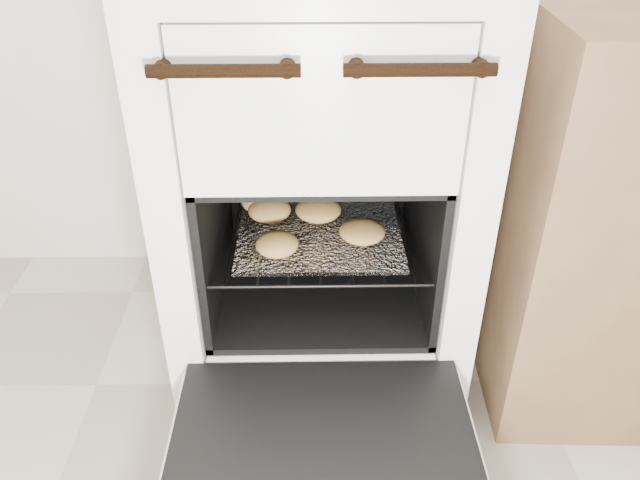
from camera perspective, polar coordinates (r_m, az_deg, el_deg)
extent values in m
cube|color=white|center=(1.31, -0.11, 5.75)|extent=(0.58, 0.62, 0.89)
cylinder|color=black|center=(0.89, -8.80, 15.02)|extent=(0.21, 0.02, 0.02)
cylinder|color=black|center=(0.90, 9.13, 15.10)|extent=(0.21, 0.02, 0.02)
cube|color=black|center=(1.07, 0.32, -18.66)|extent=(0.50, 0.39, 0.02)
cube|color=white|center=(1.08, 0.32, -19.23)|extent=(0.52, 0.40, 0.02)
cylinder|color=black|center=(1.30, -9.23, 0.80)|extent=(0.01, 0.40, 0.01)
cylinder|color=black|center=(1.30, 9.08, 0.96)|extent=(0.01, 0.40, 0.01)
cylinder|color=black|center=(1.13, 0.10, -4.25)|extent=(0.41, 0.01, 0.01)
cylinder|color=black|center=(1.45, -0.17, 4.87)|extent=(0.41, 0.01, 0.01)
cylinder|color=black|center=(1.30, -7.75, 0.82)|extent=(0.01, 0.39, 0.01)
cylinder|color=black|center=(1.29, -5.20, 0.84)|extent=(0.01, 0.39, 0.01)
cylinder|color=black|center=(1.29, -2.63, 0.87)|extent=(0.01, 0.39, 0.01)
cylinder|color=black|center=(1.29, -0.06, 0.89)|extent=(0.01, 0.39, 0.01)
cylinder|color=black|center=(1.29, 2.52, 0.91)|extent=(0.01, 0.39, 0.01)
cylinder|color=black|center=(1.29, 5.08, 0.93)|extent=(0.01, 0.39, 0.01)
cylinder|color=black|center=(1.30, 7.61, 0.95)|extent=(0.01, 0.39, 0.01)
cube|color=white|center=(1.27, -0.04, 0.66)|extent=(0.33, 0.29, 0.01)
ellipsoid|color=tan|center=(1.23, 3.88, 0.80)|extent=(0.12, 0.12, 0.04)
ellipsoid|color=tan|center=(1.19, -3.96, -0.37)|extent=(0.09, 0.09, 0.04)
ellipsoid|color=tan|center=(1.34, -5.07, 3.73)|extent=(0.14, 0.14, 0.05)
ellipsoid|color=tan|center=(1.30, -4.64, 2.80)|extent=(0.09, 0.09, 0.04)
ellipsoid|color=tan|center=(1.30, -0.16, 2.82)|extent=(0.12, 0.12, 0.04)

